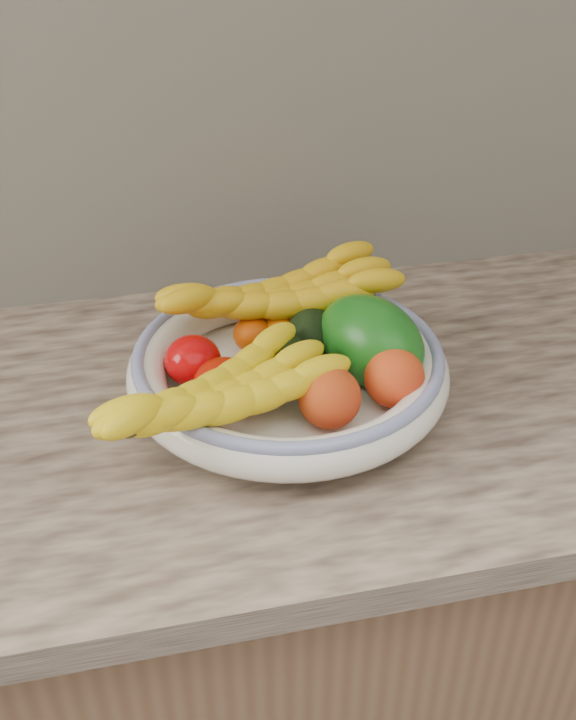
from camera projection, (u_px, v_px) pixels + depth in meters
The scene contains 14 objects.
kitchen_counter at pixel (284, 614), 1.26m from camera, with size 2.44×0.66×1.40m.
fruit_bowl at pixel (288, 368), 0.97m from camera, with size 0.39×0.39×0.08m.
clementine_back_left at pixel (253, 334), 1.03m from camera, with size 0.05×0.05×0.05m, color #E95404.
clementine_back_right at pixel (306, 321), 1.06m from camera, with size 0.06×0.06×0.05m, color #F04C05.
clementine_back_mid at pixel (281, 331), 1.03m from camera, with size 0.05×0.05×0.05m, color orange.
tomato_left at pixel (193, 361), 0.96m from camera, with size 0.07×0.07×0.06m, color #C60407.
tomato_near_left at pixel (223, 385), 0.92m from camera, with size 0.07×0.07×0.06m, color #AF1203.
avocado_center at pixel (285, 361), 0.96m from camera, with size 0.06×0.09×0.06m, color black.
avocado_right at pixel (311, 335), 1.01m from camera, with size 0.06×0.09×0.06m, color black.
green_mango at pixel (370, 341), 0.97m from camera, with size 0.10×0.15×0.11m, color #105510.
peach_front at pixel (330, 397), 0.89m from camera, with size 0.07×0.07×0.07m, color orange.
peach_right at pixel (394, 378), 0.92m from camera, with size 0.07×0.07×0.07m, color orange.
banana_bunch_back at pixel (278, 301), 1.03m from camera, with size 0.33×0.12×0.09m, color gold, non-canonical shape.
banana_bunch_front at pixel (220, 401), 0.86m from camera, with size 0.31×0.12×0.09m, color yellow, non-canonical shape.
Camera 1 is at (-0.18, 0.87, 1.49)m, focal length 40.00 mm.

